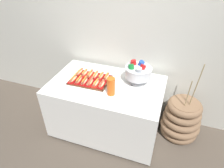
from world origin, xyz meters
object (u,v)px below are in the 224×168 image
at_px(hot_dog_10, 101,76).
at_px(punch_bowl, 138,72).
at_px(hot_dog_3, 90,82).
at_px(serving_tray, 90,80).
at_px(hot_dog_6, 79,72).
at_px(hot_dog_7, 84,73).
at_px(hot_dog_8, 90,74).
at_px(cup_stack, 111,86).
at_px(hot_dog_0, 73,79).
at_px(buffet_table, 107,106).
at_px(hot_dog_4, 96,83).
at_px(hot_dog_5, 102,84).
at_px(hot_dog_11, 106,77).
at_px(floor_vase, 181,119).
at_px(hot_dog_1, 79,80).
at_px(hot_dog_2, 84,81).
at_px(hot_dog_9, 95,75).

relative_size(hot_dog_10, punch_bowl, 0.50).
bearing_deg(hot_dog_3, serving_tray, 115.43).
xyz_separation_m(hot_dog_6, hot_dog_7, (0.07, 0.00, 0.00)).
height_order(hot_dog_8, cup_stack, cup_stack).
relative_size(hot_dog_0, punch_bowl, 0.56).
bearing_deg(punch_bowl, buffet_table, -153.89).
bearing_deg(hot_dog_0, hot_dog_4, 0.98).
height_order(hot_dog_5, hot_dog_11, hot_dog_11).
distance_m(hot_dog_0, hot_dog_8, 0.22).
distance_m(serving_tray, hot_dog_4, 0.14).
bearing_deg(cup_stack, punch_bowl, 56.48).
xyz_separation_m(floor_vase, hot_dog_5, (-1.00, -0.30, 0.53)).
distance_m(hot_dog_1, hot_dog_4, 0.23).
xyz_separation_m(floor_vase, hot_dog_0, (-1.37, -0.31, 0.53)).
bearing_deg(hot_dog_3, hot_dog_2, -179.02).
relative_size(serving_tray, punch_bowl, 1.48).
xyz_separation_m(floor_vase, hot_dog_6, (-1.37, -0.14, 0.53)).
relative_size(floor_vase, hot_dog_2, 6.19).
bearing_deg(hot_dog_11, floor_vase, 7.82).
relative_size(hot_dog_3, hot_dog_9, 1.05).
distance_m(hot_dog_8, hot_dog_9, 0.08).
xyz_separation_m(hot_dog_2, hot_dog_4, (0.15, 0.00, -0.00)).
xyz_separation_m(buffet_table, floor_vase, (0.97, 0.23, -0.14)).
relative_size(hot_dog_7, punch_bowl, 0.47).
height_order(hot_dog_6, punch_bowl, punch_bowl).
bearing_deg(punch_bowl, hot_dog_4, -152.04).
height_order(hot_dog_0, hot_dog_7, hot_dog_7).
bearing_deg(hot_dog_5, buffet_table, 65.89).
bearing_deg(serving_tray, hot_dog_9, 66.54).
bearing_deg(buffet_table, hot_dog_0, -169.46).
relative_size(hot_dog_3, hot_dog_7, 1.16).
relative_size(floor_vase, cup_stack, 5.26).
relative_size(hot_dog_7, hot_dog_11, 1.00).
distance_m(hot_dog_1, hot_dog_10, 0.28).
xyz_separation_m(hot_dog_1, hot_dog_9, (0.15, 0.17, 0.00)).
height_order(buffet_table, punch_bowl, punch_bowl).
xyz_separation_m(hot_dog_3, hot_dog_7, (-0.15, 0.16, 0.00)).
distance_m(floor_vase, hot_dog_8, 1.34).
relative_size(hot_dog_5, hot_dog_7, 1.00).
xyz_separation_m(hot_dog_1, hot_dog_6, (-0.08, 0.16, 0.00)).
height_order(hot_dog_7, punch_bowl, punch_bowl).
distance_m(hot_dog_2, cup_stack, 0.40).
bearing_deg(hot_dog_11, hot_dog_2, -142.76).
relative_size(hot_dog_1, hot_dog_3, 0.98).
relative_size(hot_dog_4, hot_dog_7, 1.05).
bearing_deg(hot_dog_9, punch_bowl, 8.22).
distance_m(hot_dog_7, hot_dog_10, 0.23).
distance_m(hot_dog_5, hot_dog_6, 0.41).
bearing_deg(serving_tray, hot_dog_2, -113.46).
height_order(hot_dog_7, hot_dog_10, hot_dog_7).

